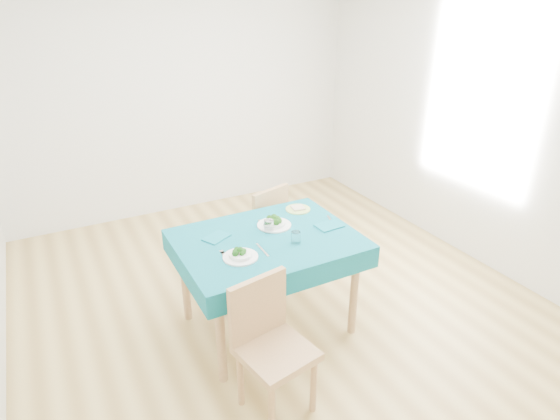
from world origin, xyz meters
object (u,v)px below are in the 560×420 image
chair_far (258,223)px  bowl_near (240,253)px  table (268,283)px  chair_near (276,344)px  bowl_far (274,221)px  side_plate (298,209)px

chair_far → bowl_near: 1.12m
table → chair_near: size_ratio=1.27×
bowl_near → bowl_far: bearing=37.0°
chair_far → side_plate: bearing=91.7°
table → chair_near: bearing=-113.0°
chair_far → side_plate: 0.55m
chair_near → side_plate: (0.74, 1.04, 0.27)m
chair_near → chair_far: 1.60m
table → side_plate: (0.43, 0.31, 0.38)m
bowl_near → bowl_far: bowl_far is taller
chair_far → bowl_far: bearing=59.7°
table → chair_near: 0.80m
table → chair_far: 0.81m
table → bowl_far: 0.46m
chair_near → bowl_near: (0.04, 0.57, 0.30)m
bowl_near → bowl_far: size_ratio=0.91×
table → bowl_far: bowl_far is taller
bowl_far → chair_far: bearing=76.2°
table → bowl_near: bearing=-149.4°
side_plate → table: bearing=-144.5°
bowl_near → side_plate: bowl_near is taller
chair_far → bowl_near: (-0.56, -0.92, 0.31)m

